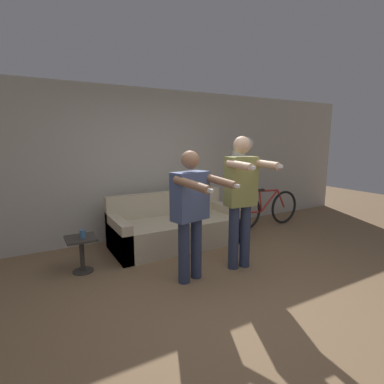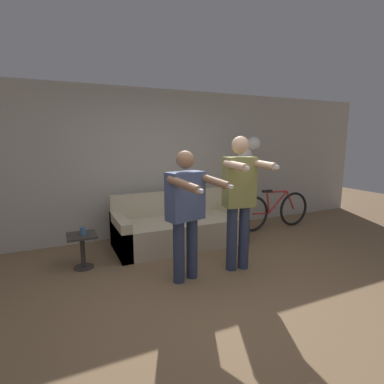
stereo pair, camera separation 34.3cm
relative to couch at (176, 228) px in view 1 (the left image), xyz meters
name	(u,v)px [view 1 (the left image)]	position (x,y,z in m)	size (l,w,h in m)	color
ground_plane	(228,296)	(-0.26, -1.81, -0.27)	(16.00, 16.00, 0.00)	#846647
wall_back	(144,164)	(-0.26, 0.72, 1.03)	(10.00, 0.05, 2.60)	#B7B2A8
couch	(176,228)	(0.00, 0.00, 0.00)	(2.11, 0.95, 0.84)	beige
person_left	(191,207)	(-0.42, -1.26, 0.66)	(0.63, 0.76, 1.60)	#2D3856
person_right	(241,194)	(0.33, -1.26, 0.75)	(0.52, 0.71, 1.77)	#2D3856
cat	(191,184)	(0.48, 0.36, 0.66)	(0.40, 0.12, 0.19)	#3D3833
floor_lamp	(242,154)	(1.47, 0.14, 1.18)	(0.44, 0.28, 1.78)	#756047
side_table	(82,248)	(-1.55, -0.35, 0.06)	(0.38, 0.38, 0.47)	#38332D
cup	(83,234)	(-1.53, -0.39, 0.26)	(0.07, 0.07, 0.11)	#3D6693
bicycle	(266,209)	(2.02, 0.03, 0.09)	(1.68, 0.07, 0.78)	black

